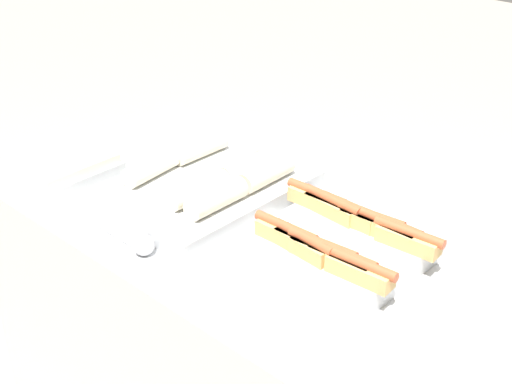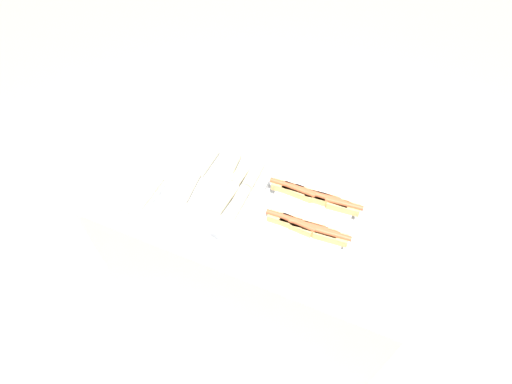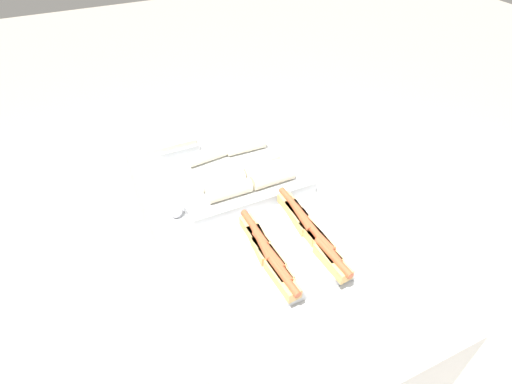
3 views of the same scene
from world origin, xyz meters
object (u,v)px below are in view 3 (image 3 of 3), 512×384
object	(u,v)px
tray_hotdogs	(289,247)
tray_side_front	(164,139)
serving_spoon_near	(174,209)
tray_wraps	(239,175)

from	to	relation	value
tray_hotdogs	tray_side_front	distance (m)	0.81
tray_hotdogs	serving_spoon_near	distance (m)	0.45
tray_hotdogs	tray_wraps	world-z (taller)	tray_wraps
tray_hotdogs	serving_spoon_near	xyz separation A→B (m)	(-0.35, -0.28, -0.02)
serving_spoon_near	tray_side_front	bearing A→B (deg)	169.33
tray_hotdogs	tray_wraps	size ratio (longest dim) A/B	0.94
tray_wraps	tray_side_front	xyz separation A→B (m)	(-0.37, -0.20, -0.00)
tray_wraps	tray_side_front	bearing A→B (deg)	-151.75
tray_wraps	serving_spoon_near	distance (m)	0.29
tray_side_front	serving_spoon_near	distance (m)	0.44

